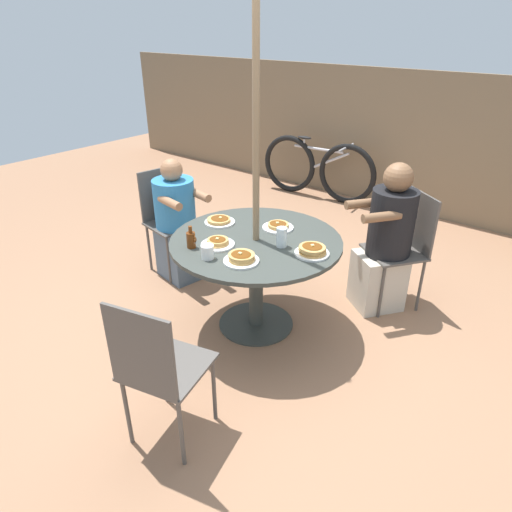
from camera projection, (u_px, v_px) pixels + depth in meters
ground_plane at (256, 324)px, 3.60m from camera, size 12.00×12.00×0.00m
back_fence at (421, 145)px, 5.34m from camera, size 10.00×0.06×1.64m
patio_table at (256, 255)px, 3.32m from camera, size 1.24×1.24×0.74m
umbrella_pole at (256, 177)px, 3.04m from camera, size 0.05×0.05×2.40m
patio_chair_north at (157, 366)px, 2.35m from camera, size 0.50×0.50×0.95m
patio_chair_east at (405, 243)px, 3.64m from camera, size 0.57×0.57×0.95m
diner_east at (386, 244)px, 3.59m from camera, size 0.54×0.57×1.21m
patio_chair_south at (167, 214)px, 4.16m from camera, size 0.47×0.47×0.95m
diner_south at (178, 226)px, 4.07m from camera, size 0.52×0.42×1.09m
pancake_plate_a at (278, 226)px, 3.42m from camera, size 0.23×0.23×0.05m
pancake_plate_b at (241, 258)px, 2.94m from camera, size 0.23×0.23×0.07m
pancake_plate_c at (312, 251)px, 3.03m from camera, size 0.23×0.23×0.07m
pancake_plate_d at (219, 221)px, 3.51m from camera, size 0.23×0.23×0.05m
pancake_plate_e at (218, 243)px, 3.16m from camera, size 0.23×0.23×0.06m
syrup_bottle at (191, 239)px, 3.11m from camera, size 0.08×0.06×0.16m
coffee_cup at (208, 252)px, 2.97m from camera, size 0.09×0.09×0.09m
drinking_glass_a at (282, 237)px, 3.13m from camera, size 0.07×0.07×0.14m
bicycle at (317, 168)px, 5.98m from camera, size 1.61×0.44×0.79m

